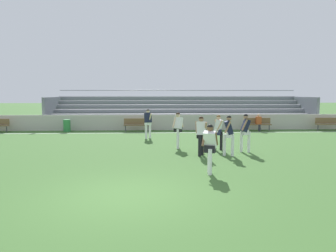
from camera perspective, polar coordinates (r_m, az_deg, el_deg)
The scene contains 17 objects.
ground_plane at distance 8.35m, azimuth -7.97°, elevation -12.45°, with size 160.00×160.00×0.00m, color #3D662D.
field_line_sideline at distance 21.05m, azimuth -4.65°, elevation -1.25°, with size 44.00×0.12×0.01m, color white.
sideline_wall at distance 22.62m, azimuth -4.51°, elevation 0.65°, with size 48.00×0.16×1.10m, color #BCB7AD.
bleacher_stand at distance 25.52m, azimuth 2.36°, elevation 2.83°, with size 20.60×4.64×2.92m.
bench_near_bin at distance 23.03m, azimuth 16.01°, elevation 0.52°, with size 1.80×0.40×0.90m.
bench_far_left at distance 25.11m, azimuth 27.04°, elevation 0.53°, with size 1.80×0.40×0.90m.
bench_centre_sideline at distance 21.87m, azimuth -5.66°, elevation 0.44°, with size 1.80×0.40×0.90m.
trash_bin at distance 22.71m, azimuth -17.86°, elevation 0.06°, with size 0.48×0.48×0.84m, color #2D7F3D.
spectator_seated at distance 22.91m, azimuth 16.11°, elevation 0.87°, with size 0.36×0.42×1.21m.
player_dark_pressing_high at distance 13.42m, azimuth 10.94°, elevation -1.04°, with size 0.46×0.49×1.71m.
player_white_dropping_back at distance 14.72m, azimuth 9.10°, elevation -0.59°, with size 0.49×0.61×1.64m.
player_white_challenging at distance 15.02m, azimuth 1.81°, elevation -0.16°, with size 0.60×0.52×1.72m.
player_dark_overlapping at distance 14.43m, azimuth 13.85°, elevation -0.61°, with size 0.46×0.46×1.71m.
player_white_deep_cover at distance 10.34m, azimuth 7.60°, elevation -3.36°, with size 0.61×0.52×1.63m.
player_white_trailing_run at distance 13.31m, azimuth 6.00°, elevation -1.14°, with size 0.45×0.50×1.67m.
player_dark_on_ball at distance 18.32m, azimuth -3.65°, elevation 0.93°, with size 0.48×0.63×1.72m.
soccer_ball at distance 13.90m, azimuth 6.17°, elevation -4.53°, with size 0.22×0.22×0.22m, color orange.
Camera 1 is at (0.78, -7.89, 2.62)m, focal length 33.65 mm.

